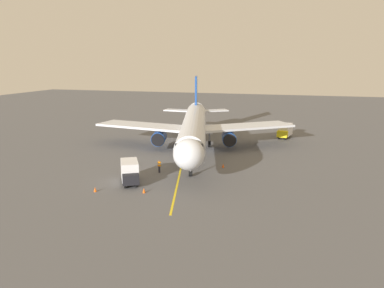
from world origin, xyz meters
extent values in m
plane|color=#565659|center=(0.00, 0.00, 0.00)|extent=(220.00, 220.00, 0.00)
cube|color=yellow|center=(1.26, 6.62, 0.01)|extent=(9.95, 38.86, 0.01)
cylinder|color=silver|center=(1.26, 0.62, 4.10)|extent=(11.94, 33.90, 3.80)
ellipsoid|color=silver|center=(-3.16, 18.27, 4.10)|extent=(4.47, 4.76, 3.61)
cone|color=silver|center=(5.75, -17.33, 4.10)|extent=(4.05, 3.74, 3.42)
cube|color=black|center=(-2.82, 16.91, 4.65)|extent=(3.52, 2.34, 0.90)
cube|color=silver|center=(-6.10, -5.07, 3.50)|extent=(16.84, 14.24, 0.36)
cylinder|color=#1E479E|center=(-4.12, -1.76, 2.00)|extent=(3.06, 3.86, 2.30)
cylinder|color=black|center=(-4.55, -0.07, 2.00)|extent=(2.09, 0.70, 2.10)
cube|color=silver|center=(10.43, -0.92, 3.50)|extent=(17.61, 7.51, 0.36)
cylinder|color=#1E479E|center=(7.13, 1.05, 2.00)|extent=(3.06, 3.86, 2.30)
cylinder|color=black|center=(6.71, 2.75, 2.00)|extent=(2.09, 0.70, 2.10)
cube|color=#1E479E|center=(5.03, -14.42, 7.90)|extent=(1.52, 4.74, 7.20)
cube|color=silver|center=(1.85, -14.91, 4.70)|extent=(6.70, 5.43, 0.24)
cube|color=silver|center=(8.06, -13.35, 4.70)|extent=(6.55, 2.83, 0.24)
cylinder|color=slate|center=(-2.02, 13.71, 1.73)|extent=(0.24, 0.24, 2.77)
cylinder|color=black|center=(-2.02, 13.71, 0.35)|extent=(0.61, 0.79, 0.70)
cylinder|color=slate|center=(-0.53, -2.93, 1.94)|extent=(0.24, 0.24, 2.77)
cylinder|color=black|center=(-0.53, -2.93, 0.55)|extent=(0.70, 1.18, 1.10)
cylinder|color=slate|center=(4.51, -1.66, 1.94)|extent=(0.24, 0.24, 2.77)
cylinder|color=black|center=(4.51, -1.66, 0.55)|extent=(0.70, 1.18, 1.10)
cylinder|color=#23232D|center=(2.41, 13.29, 0.44)|extent=(0.26, 0.26, 0.88)
cube|color=orange|center=(2.41, 13.29, 1.18)|extent=(0.39, 0.25, 0.60)
cube|color=silver|center=(2.41, 13.29, 1.18)|extent=(0.41, 0.26, 0.10)
sphere|color=brown|center=(2.41, 13.29, 1.60)|extent=(0.22, 0.22, 0.22)
cube|color=yellow|center=(-12.34, -13.23, 1.02)|extent=(2.21, 2.06, 1.20)
cube|color=black|center=(-12.20, -12.54, 1.22)|extent=(1.70, 0.51, 0.70)
cube|color=silver|center=(-12.74, -15.13, 1.52)|extent=(2.70, 3.93, 2.20)
cylinder|color=black|center=(-12.93, -12.85, 0.42)|extent=(0.42, 0.87, 0.84)
cylinder|color=black|center=(-11.65, -13.12, 0.42)|extent=(0.42, 0.87, 0.84)
cylinder|color=black|center=(-13.59, -15.98, 0.42)|extent=(0.42, 0.87, 0.84)
cylinder|color=black|center=(-12.31, -16.25, 0.42)|extent=(0.42, 0.87, 0.84)
cube|color=black|center=(3.57, 19.54, 1.02)|extent=(2.48, 2.40, 1.20)
cube|color=black|center=(3.23, 20.16, 1.22)|extent=(1.57, 0.95, 0.70)
cube|color=silver|center=(4.50, 17.83, 1.52)|extent=(3.48, 4.12, 2.20)
cylinder|color=black|center=(2.88, 19.45, 0.42)|extent=(0.62, 0.86, 0.84)
cylinder|color=black|center=(4.02, 20.07, 0.42)|extent=(0.62, 0.86, 0.84)
cylinder|color=black|center=(4.41, 16.64, 0.42)|extent=(0.62, 0.86, 0.84)
cylinder|color=black|center=(5.55, 17.26, 0.42)|extent=(0.62, 0.86, 0.84)
cone|color=#F2590F|center=(-5.25, 8.62, 0.28)|extent=(0.32, 0.32, 0.55)
cone|color=#F2590F|center=(1.30, 20.98, 0.28)|extent=(0.32, 0.32, 0.55)
cone|color=#F2590F|center=(6.74, 22.17, 0.28)|extent=(0.32, 0.32, 0.55)
camera|label=1|loc=(-14.61, 56.77, 14.38)|focal=34.26mm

